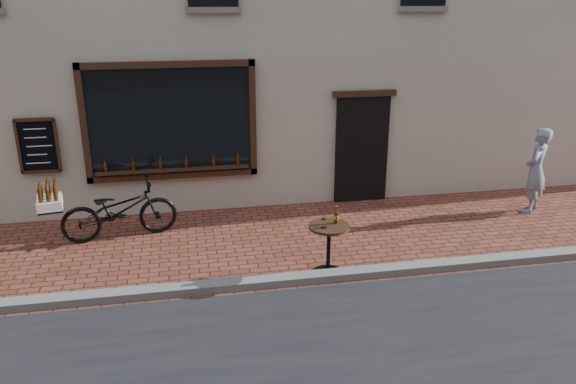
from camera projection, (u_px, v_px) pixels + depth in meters
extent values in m
plane|color=#5E2B1E|center=(308.00, 288.00, 8.33)|extent=(90.00, 90.00, 0.00)
cube|color=slate|center=(305.00, 278.00, 8.50)|extent=(90.00, 0.25, 0.12)
cube|color=black|center=(170.00, 121.00, 10.57)|extent=(3.00, 0.06, 2.00)
cube|color=black|center=(166.00, 64.00, 10.20)|extent=(3.24, 0.10, 0.12)
cube|color=black|center=(174.00, 175.00, 10.91)|extent=(3.24, 0.10, 0.12)
cube|color=black|center=(84.00, 125.00, 10.27)|extent=(0.12, 0.10, 2.24)
cube|color=black|center=(253.00, 118.00, 10.83)|extent=(0.12, 0.10, 2.24)
cube|color=black|center=(174.00, 170.00, 10.82)|extent=(2.90, 0.16, 0.05)
cube|color=black|center=(362.00, 150.00, 11.50)|extent=(1.10, 0.10, 2.20)
cube|color=black|center=(365.00, 94.00, 11.09)|extent=(1.30, 0.10, 0.12)
cube|color=black|center=(38.00, 146.00, 10.25)|extent=(0.62, 0.04, 0.92)
cylinder|color=#3D1C07|center=(106.00, 167.00, 10.55)|extent=(0.06, 0.06, 0.19)
cylinder|color=#3D1C07|center=(133.00, 166.00, 10.64)|extent=(0.06, 0.06, 0.19)
cylinder|color=#3D1C07|center=(160.00, 164.00, 10.73)|extent=(0.06, 0.06, 0.19)
cylinder|color=#3D1C07|center=(187.00, 163.00, 10.82)|extent=(0.06, 0.06, 0.19)
cylinder|color=#3D1C07|center=(213.00, 162.00, 10.91)|extent=(0.06, 0.06, 0.19)
cylinder|color=#3D1C07|center=(238.00, 160.00, 11.00)|extent=(0.06, 0.06, 0.19)
imported|color=black|center=(119.00, 210.00, 9.89)|extent=(2.08, 1.03, 1.05)
cube|color=black|center=(51.00, 208.00, 9.45)|extent=(0.49, 0.62, 0.03)
cube|color=white|center=(50.00, 202.00, 9.42)|extent=(0.49, 0.64, 0.16)
cylinder|color=#3D1C07|center=(55.00, 195.00, 9.21)|extent=(0.07, 0.07, 0.22)
cylinder|color=#3D1C07|center=(48.00, 195.00, 9.17)|extent=(0.07, 0.07, 0.22)
cylinder|color=#3D1C07|center=(40.00, 196.00, 9.13)|extent=(0.07, 0.07, 0.22)
cylinder|color=#3D1C07|center=(56.00, 192.00, 9.33)|extent=(0.07, 0.07, 0.22)
cylinder|color=#3D1C07|center=(48.00, 193.00, 9.29)|extent=(0.07, 0.07, 0.22)
cylinder|color=#3D1C07|center=(40.00, 194.00, 9.26)|extent=(0.07, 0.07, 0.22)
cylinder|color=#3D1C07|center=(56.00, 189.00, 9.46)|extent=(0.07, 0.07, 0.22)
cylinder|color=#3D1C07|center=(48.00, 190.00, 9.42)|extent=(0.07, 0.07, 0.22)
cylinder|color=#3D1C07|center=(41.00, 191.00, 9.38)|extent=(0.07, 0.07, 0.22)
cylinder|color=#3D1C07|center=(56.00, 187.00, 9.58)|extent=(0.07, 0.07, 0.22)
cylinder|color=#3D1C07|center=(48.00, 188.00, 9.54)|extent=(0.07, 0.07, 0.22)
cylinder|color=black|center=(328.00, 272.00, 8.77)|extent=(0.46, 0.46, 0.03)
cylinder|color=black|center=(328.00, 250.00, 8.64)|extent=(0.06, 0.06, 0.74)
cylinder|color=black|center=(329.00, 227.00, 8.51)|extent=(0.63, 0.63, 0.04)
cylinder|color=gold|center=(336.00, 217.00, 8.55)|extent=(0.07, 0.07, 0.06)
cylinder|color=white|center=(324.00, 224.00, 8.39)|extent=(0.08, 0.08, 0.14)
imported|color=gray|center=(536.00, 170.00, 11.01)|extent=(0.73, 0.72, 1.70)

